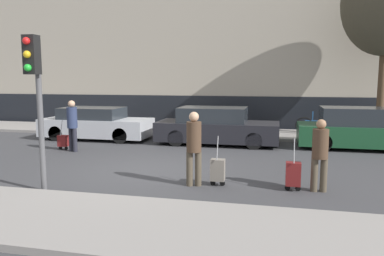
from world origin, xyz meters
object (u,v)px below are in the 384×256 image
at_px(parked_car_2, 359,130).
at_px(trolley_left, 63,141).
at_px(traffic_light, 35,82).
at_px(parked_bicycle, 317,125).
at_px(pedestrian_left, 72,123).
at_px(parked_car_1, 216,127).
at_px(pedestrian_center, 194,144).
at_px(trolley_right, 293,174).
at_px(parked_car_0, 96,124).
at_px(pedestrian_right, 320,151).
at_px(trolley_center, 218,170).

height_order(parked_car_2, trolley_left, parked_car_2).
distance_m(traffic_light, parked_bicycle, 11.79).
bearing_deg(pedestrian_left, parked_car_2, 38.21).
bearing_deg(parked_car_1, pedestrian_center, -86.01).
bearing_deg(trolley_right, pedestrian_left, 157.17).
bearing_deg(parked_bicycle, pedestrian_center, -112.79).
relative_size(parked_car_0, trolley_right, 3.73).
bearing_deg(pedestrian_left, pedestrian_center, -9.94).
height_order(trolley_left, pedestrian_right, pedestrian_right).
relative_size(parked_car_1, pedestrian_left, 2.61).
xyz_separation_m(pedestrian_center, pedestrian_right, (2.76, 0.17, -0.08)).
bearing_deg(parked_car_2, trolley_left, -166.05).
bearing_deg(parked_car_2, trolley_right, -113.07).
relative_size(trolley_right, parked_bicycle, 0.67).
relative_size(parked_car_2, trolley_center, 3.64).
bearing_deg(pedestrian_left, trolley_right, -0.45).
distance_m(parked_car_0, pedestrian_right, 9.83).
xyz_separation_m(parked_car_1, parked_car_2, (5.03, 0.17, 0.02)).
xyz_separation_m(trolley_right, parked_bicycle, (1.28, 8.21, 0.11)).
distance_m(trolley_center, trolley_right, 1.68).
xyz_separation_m(parked_car_2, traffic_light, (-7.77, -7.05, 1.72)).
height_order(parked_car_1, pedestrian_left, pedestrian_left).
distance_m(pedestrian_center, trolley_right, 2.30).
distance_m(pedestrian_right, trolley_right, 0.76).
xyz_separation_m(parked_car_1, pedestrian_left, (-4.50, -2.53, 0.34)).
bearing_deg(traffic_light, trolley_right, 14.20).
xyz_separation_m(trolley_left, pedestrian_center, (5.40, -3.31, 0.66)).
bearing_deg(trolley_right, pedestrian_right, 7.20).
bearing_deg(parked_car_0, pedestrian_left, -79.46).
distance_m(parked_car_1, traffic_light, 7.60).
relative_size(parked_car_1, parked_bicycle, 2.56).
bearing_deg(pedestrian_center, pedestrian_right, 168.98).
distance_m(parked_car_2, parked_bicycle, 2.77).
xyz_separation_m(parked_car_1, pedestrian_center, (0.39, -5.63, 0.32)).
relative_size(pedestrian_center, pedestrian_right, 1.08).
bearing_deg(traffic_light, parked_car_1, 68.30).
bearing_deg(parked_car_1, parked_car_0, 179.31).
xyz_separation_m(parked_car_0, pedestrian_left, (0.48, -2.59, 0.37)).
bearing_deg(pedestrian_left, trolley_left, -179.93).
relative_size(pedestrian_center, parked_bicycle, 0.97).
bearing_deg(pedestrian_center, trolley_left, -46.06).
height_order(parked_car_1, trolley_right, parked_car_1).
height_order(pedestrian_left, pedestrian_right, pedestrian_left).
bearing_deg(parked_car_2, pedestrian_right, -108.48).
height_order(parked_car_0, parked_car_2, parked_car_2).
bearing_deg(parked_car_0, parked_bicycle, 16.50).
height_order(pedestrian_center, traffic_light, traffic_light).
distance_m(pedestrian_left, pedestrian_center, 5.79).
height_order(trolley_left, traffic_light, traffic_light).
relative_size(parked_car_1, traffic_light, 1.36).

